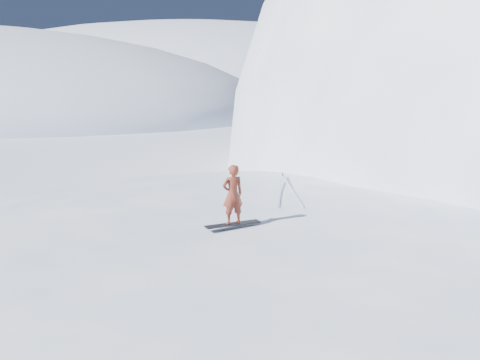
# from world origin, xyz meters

# --- Properties ---
(ground) EXTENTS (400.00, 400.00, 0.00)m
(ground) POSITION_xyz_m (0.00, 0.00, 0.00)
(ground) COLOR white
(ground) RESTS_ON ground
(near_ridge) EXTENTS (36.00, 28.00, 4.80)m
(near_ridge) POSITION_xyz_m (1.00, 3.00, 0.00)
(near_ridge) COLOR white
(near_ridge) RESTS_ON ground
(far_ridge_c) EXTENTS (140.00, 90.00, 36.00)m
(far_ridge_c) POSITION_xyz_m (-40.00, 110.00, 0.00)
(far_ridge_c) COLOR white
(far_ridge_c) RESTS_ON ground
(wind_bumps) EXTENTS (16.00, 14.40, 1.00)m
(wind_bumps) POSITION_xyz_m (-0.56, 2.12, 0.00)
(wind_bumps) COLOR white
(wind_bumps) RESTS_ON ground
(snowboard) EXTENTS (1.51, 1.25, 0.03)m
(snowboard) POSITION_xyz_m (-2.35, -0.04, 2.41)
(snowboard) COLOR black
(snowboard) RESTS_ON near_ridge
(snowboarder) EXTENTS (0.74, 0.70, 1.71)m
(snowboarder) POSITION_xyz_m (-2.35, -0.04, 3.28)
(snowboarder) COLOR maroon
(snowboarder) RESTS_ON snowboard
(board_tracks) EXTENTS (1.57, 5.98, 0.04)m
(board_tracks) POSITION_xyz_m (-1.48, 5.19, 2.42)
(board_tracks) COLOR silver
(board_tracks) RESTS_ON ground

